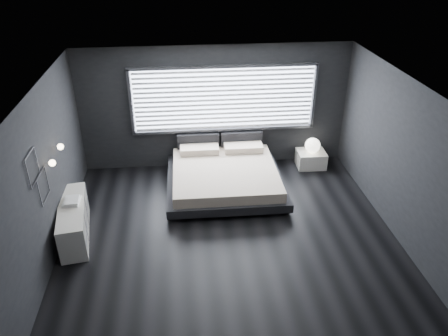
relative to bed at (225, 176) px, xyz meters
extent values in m
plane|color=black|center=(-0.10, -1.60, -0.29)|extent=(6.00, 6.00, 0.00)
plane|color=silver|center=(-0.10, -1.60, 2.51)|extent=(6.00, 6.00, 0.00)
cube|color=black|center=(-0.10, 1.15, 1.11)|extent=(6.00, 0.04, 2.80)
cube|color=black|center=(-0.10, -4.35, 1.11)|extent=(6.00, 0.04, 2.80)
cube|color=black|center=(-3.10, -1.60, 1.11)|extent=(0.04, 5.50, 2.80)
cube|color=black|center=(2.90, -1.60, 1.11)|extent=(0.04, 5.50, 2.80)
cube|color=white|center=(0.10, 1.13, 1.32)|extent=(4.00, 0.02, 1.38)
cube|color=#47474C|center=(-1.94, 1.10, 1.32)|extent=(0.06, 0.08, 1.48)
cube|color=#47474C|center=(2.14, 1.10, 1.32)|extent=(0.06, 0.08, 1.48)
cube|color=#47474C|center=(0.10, 1.10, 2.05)|extent=(4.14, 0.08, 0.06)
cube|color=#47474C|center=(0.10, 1.10, 0.59)|extent=(4.14, 0.08, 0.06)
cube|color=silver|center=(0.10, 1.07, 1.32)|extent=(3.94, 0.03, 1.32)
cube|color=black|center=(-0.50, 1.04, 0.28)|extent=(0.96, 0.16, 0.52)
cube|color=black|center=(0.50, 1.04, 0.28)|extent=(0.96, 0.16, 0.52)
cylinder|color=silver|center=(-3.05, -1.55, 1.31)|extent=(0.10, 0.02, 0.02)
sphere|color=#FFE5B7|center=(-2.98, -1.55, 1.31)|extent=(0.11, 0.11, 0.11)
cylinder|color=silver|center=(-3.05, -0.95, 1.31)|extent=(0.10, 0.02, 0.02)
sphere|color=#FFE5B7|center=(-2.98, -0.95, 1.31)|extent=(0.11, 0.11, 0.11)
cube|color=#47474C|center=(-3.07, -2.15, 1.79)|extent=(0.01, 0.46, 0.02)
cube|color=#47474C|center=(-3.07, -2.15, 1.33)|extent=(0.01, 0.46, 0.02)
cube|color=#47474C|center=(-3.07, -1.92, 1.56)|extent=(0.01, 0.02, 0.46)
cube|color=#47474C|center=(-3.07, -2.38, 1.56)|extent=(0.01, 0.02, 0.46)
cube|color=#47474C|center=(-3.07, -1.90, 1.32)|extent=(0.01, 0.46, 0.02)
cube|color=#47474C|center=(-3.07, -1.90, 0.86)|extent=(0.01, 0.46, 0.02)
cube|color=#47474C|center=(-3.07, -1.67, 1.09)|extent=(0.01, 0.02, 0.46)
cube|color=#47474C|center=(-3.07, -2.13, 1.09)|extent=(0.01, 0.02, 0.46)
cube|color=black|center=(-1.06, -0.97, -0.25)|extent=(0.13, 0.13, 0.09)
cube|color=black|center=(1.04, -1.00, -0.25)|extent=(0.13, 0.13, 0.09)
cube|color=black|center=(-1.04, 0.91, -0.25)|extent=(0.13, 0.13, 0.09)
cube|color=black|center=(1.06, 0.88, -0.25)|extent=(0.13, 0.13, 0.09)
cube|color=black|center=(0.00, -0.05, -0.12)|extent=(2.47, 2.36, 0.18)
cube|color=#B8A690|center=(0.00, -0.05, 0.08)|extent=(2.20, 2.20, 0.22)
cube|color=beige|center=(-0.49, 0.82, 0.27)|extent=(0.87, 0.48, 0.14)
cube|color=beige|center=(0.51, 0.81, 0.27)|extent=(0.87, 0.48, 0.14)
cube|color=silver|center=(2.11, 0.76, -0.11)|extent=(0.66, 0.56, 0.38)
sphere|color=white|center=(2.11, 0.74, 0.26)|extent=(0.35, 0.35, 0.35)
cube|color=silver|center=(-2.88, -1.37, 0.03)|extent=(0.68, 1.65, 0.64)
cube|color=#47474C|center=(-2.65, -1.33, 0.03)|extent=(0.24, 1.56, 0.62)
cube|color=white|center=(-2.88, -1.25, 0.37)|extent=(0.28, 0.37, 0.04)
cube|color=white|center=(-2.87, -1.27, 0.41)|extent=(0.26, 0.34, 0.03)
camera|label=1|loc=(-0.87, -8.01, 4.64)|focal=35.00mm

